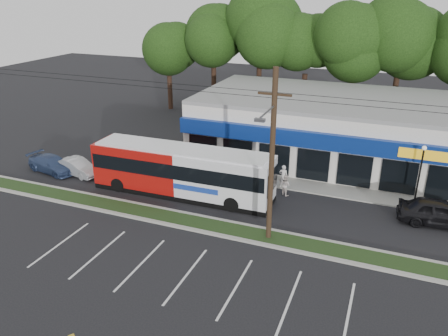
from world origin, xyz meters
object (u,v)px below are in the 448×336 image
object	(u,v)px
lamp_post	(421,168)
pedestrian_b	(285,185)
car_blue	(52,164)
pedestrian_a	(283,176)
car_dark	(439,212)
metrobus	(182,170)
utility_pole	(269,152)
car_silver	(77,167)

from	to	relation	value
lamp_post	pedestrian_b	distance (m)	8.93
car_blue	pedestrian_a	size ratio (longest dim) A/B	2.52
lamp_post	car_dark	size ratio (longest dim) A/B	0.87
metrobus	pedestrian_b	xyz separation A→B (m)	(6.81, 2.59, -1.10)
utility_pole	pedestrian_a	distance (m)	8.58
metrobus	car_dark	size ratio (longest dim) A/B	2.68
utility_pole	metrobus	distance (m)	8.79
utility_pole	car_silver	distance (m)	17.51
lamp_post	metrobus	xyz separation A→B (m)	(-15.37, -4.30, -0.82)
pedestrian_b	metrobus	bearing A→B (deg)	54.14
lamp_post	pedestrian_b	bearing A→B (deg)	-168.69
car_silver	pedestrian_b	size ratio (longest dim) A/B	2.59
car_blue	pedestrian_b	size ratio (longest dim) A/B	2.97
utility_pole	metrobus	size ratio (longest dim) A/B	3.82
utility_pole	car_silver	bearing A→B (deg)	167.44
metrobus	car_blue	world-z (taller)	metrobus
car_blue	pedestrian_b	bearing A→B (deg)	-70.65
car_silver	pedestrian_a	world-z (taller)	pedestrian_a
car_blue	car_dark	bearing A→B (deg)	-74.79
utility_pole	car_dark	xyz separation A→B (m)	(9.50, 5.58, -4.58)
lamp_post	pedestrian_a	xyz separation A→B (m)	(-9.00, -0.63, -1.78)
car_dark	car_blue	xyz separation A→B (m)	(-28.19, -2.17, -0.18)
metrobus	pedestrian_b	world-z (taller)	metrobus
lamp_post	metrobus	distance (m)	15.98
car_silver	pedestrian_b	xyz separation A→B (m)	(16.06, 2.50, 0.11)
metrobus	car_silver	size ratio (longest dim) A/B	3.33
metrobus	car_silver	xyz separation A→B (m)	(-9.25, 0.09, -1.21)
pedestrian_a	utility_pole	bearing A→B (deg)	84.53
car_dark	car_blue	size ratio (longest dim) A/B	1.08
lamp_post	pedestrian_a	bearing A→B (deg)	-176.01
lamp_post	car_dark	world-z (taller)	lamp_post
pedestrian_a	pedestrian_b	size ratio (longest dim) A/B	1.18
lamp_post	car_blue	bearing A→B (deg)	-170.57
car_silver	car_blue	distance (m)	2.27
utility_pole	car_blue	distance (m)	19.59
car_blue	pedestrian_b	world-z (taller)	pedestrian_b
lamp_post	car_silver	xyz separation A→B (m)	(-24.61, -4.21, -2.02)
utility_pole	lamp_post	size ratio (longest dim) A/B	11.76
car_dark	car_silver	bearing A→B (deg)	90.64
metrobus	pedestrian_b	size ratio (longest dim) A/B	8.64
utility_pole	pedestrian_b	size ratio (longest dim) A/B	33.05
car_dark	pedestrian_a	distance (m)	10.46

